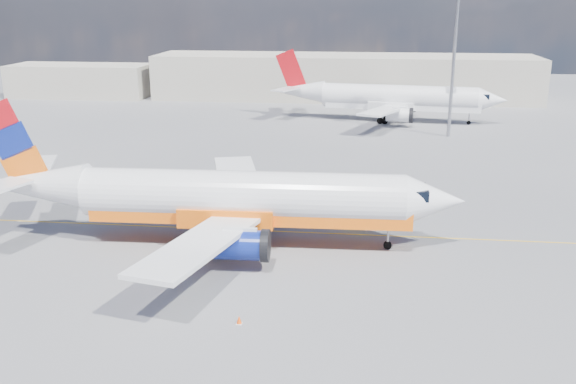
# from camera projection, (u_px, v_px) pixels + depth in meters

# --- Properties ---
(ground) EXTENTS (240.00, 240.00, 0.00)m
(ground) POSITION_uv_depth(u_px,v_px,m) (248.00, 244.00, 49.72)
(ground) COLOR #5C5D61
(ground) RESTS_ON ground
(taxi_line) EXTENTS (70.00, 0.15, 0.01)m
(taxi_line) POSITION_uv_depth(u_px,v_px,m) (255.00, 230.00, 52.57)
(taxi_line) COLOR yellow
(taxi_line) RESTS_ON ground
(terminal_main) EXTENTS (70.00, 14.00, 8.00)m
(terminal_main) POSITION_uv_depth(u_px,v_px,m) (344.00, 77.00, 119.26)
(terminal_main) COLOR beige
(terminal_main) RESTS_ON ground
(terminal_annex) EXTENTS (26.00, 10.00, 6.00)m
(terminal_annex) POSITION_uv_depth(u_px,v_px,m) (81.00, 81.00, 122.15)
(terminal_annex) COLOR beige
(terminal_annex) RESTS_ON ground
(main_jet) EXTENTS (36.82, 29.13, 11.16)m
(main_jet) POSITION_uv_depth(u_px,v_px,m) (228.00, 198.00, 48.67)
(main_jet) COLOR white
(main_jet) RESTS_ON ground
(second_jet) EXTENTS (35.13, 27.56, 10.64)m
(second_jet) POSITION_uv_depth(u_px,v_px,m) (391.00, 98.00, 97.49)
(second_jet) COLOR white
(second_jet) RESTS_ON ground
(gse_tug) EXTENTS (2.40, 1.54, 1.67)m
(gse_tug) POSITION_uv_depth(u_px,v_px,m) (355.00, 217.00, 53.25)
(gse_tug) COLOR black
(gse_tug) RESTS_ON ground
(traffic_cone) EXTENTS (0.36, 0.36, 0.51)m
(traffic_cone) POSITION_uv_depth(u_px,v_px,m) (239.00, 320.00, 37.53)
(traffic_cone) COLOR white
(traffic_cone) RESTS_ON ground
(floodlight_mast) EXTENTS (1.51, 1.51, 20.75)m
(floodlight_mast) POSITION_uv_depth(u_px,v_px,m) (455.00, 44.00, 84.10)
(floodlight_mast) COLOR #94949C
(floodlight_mast) RESTS_ON ground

